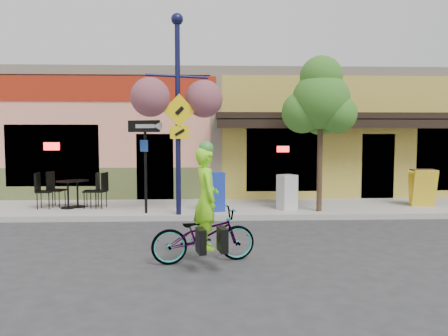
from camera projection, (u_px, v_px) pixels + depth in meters
name	position (u px, v px, depth m)	size (l,w,h in m)	color
ground	(259.00, 224.00, 11.07)	(90.00, 90.00, 0.00)	#2D2D30
sidewalk	(251.00, 208.00, 13.05)	(24.00, 3.00, 0.15)	#9E9B93
curb	(256.00, 217.00, 11.61)	(24.00, 0.12, 0.15)	#A8A59E
building	(238.00, 135.00, 18.37)	(18.20, 8.20, 4.50)	#F69879
bicycle	(204.00, 235.00, 7.75)	(0.65, 1.86, 0.98)	maroon
cyclist_rider	(206.00, 212.00, 7.72)	(0.66, 0.43, 1.80)	#8DFF1A
lamp_post	(178.00, 115.00, 11.42)	(1.68, 0.67, 5.26)	#13163D
one_way_sign	(146.00, 167.00, 11.73)	(0.96, 0.21, 2.50)	black
cafe_set_left	(68.00, 190.00, 12.56)	(1.74, 0.87, 1.05)	black
cafe_set_right	(77.00, 190.00, 12.74)	(1.75, 0.87, 1.05)	black
newspaper_box_blue	(215.00, 192.00, 12.11)	(0.49, 0.43, 1.08)	#1A319D
newspaper_box_grey	(287.00, 192.00, 12.36)	(0.46, 0.42, 0.99)	silver
street_tree	(320.00, 133.00, 11.99)	(1.69, 1.69, 4.32)	#3D7A26
sandwich_board	(425.00, 188.00, 12.76)	(0.66, 0.49, 1.11)	yellow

